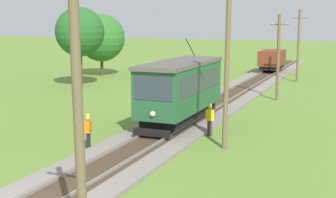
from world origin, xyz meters
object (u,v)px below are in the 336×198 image
red_tram (181,89)px  track_worker (88,130)px  utility_pole_foreground (78,112)px  tree_right_near (101,38)px  utility_pole_near_tram (227,59)px  tree_left_near (80,32)px  utility_pole_mid (278,56)px  freight_car (272,60)px  second_worker (210,118)px  utility_pole_far (298,45)px

red_tram → track_worker: bearing=-108.3°
utility_pole_foreground → tree_right_near: bearing=119.5°
red_tram → utility_pole_near_tram: 5.71m
track_worker → tree_left_near: (-12.06, 18.26, 4.08)m
utility_pole_foreground → utility_pole_mid: 27.67m
utility_pole_foreground → tree_right_near: size_ratio=1.19×
tree_left_near → utility_pole_near_tram: bearing=-40.3°
track_worker → tree_right_near: 30.76m
freight_car → second_worker: (2.36, -31.80, -0.57)m
red_tram → tree_left_near: bearing=140.9°
utility_pole_mid → freight_car: bearing=101.3°
freight_car → utility_pole_far: utility_pole_far is taller
utility_pole_near_tram → second_worker: utility_pole_near_tram is taller
freight_car → track_worker: freight_car is taller
track_worker → tree_left_near: tree_left_near is taller
utility_pole_mid → track_worker: (-5.98, -17.73, -2.42)m
utility_pole_near_tram → tree_left_near: (-18.03, 15.31, 0.72)m
second_worker → tree_right_near: size_ratio=0.26×
utility_pole_far → track_worker: (-5.98, -29.66, -2.71)m
red_tram → tree_right_near: bearing=130.2°
second_worker → freight_car: bearing=-152.7°
red_tram → tree_left_near: size_ratio=1.17×
utility_pole_foreground → second_worker: size_ratio=4.51×
red_tram → track_worker: (-2.21, -6.67, -1.21)m
tree_left_near → tree_right_near: size_ratio=1.08×
red_tram → utility_pole_far: utility_pole_far is taller
red_tram → tree_left_near: (-14.27, 11.59, 2.87)m
utility_pole_near_tram → track_worker: 7.47m
red_tram → track_worker: red_tram is taller
red_tram → utility_pole_foreground: bearing=-77.2°
freight_car → utility_pole_near_tram: utility_pole_near_tram is taller
utility_pole_foreground → tree_left_near: (-18.03, 28.20, 0.95)m
utility_pole_foreground → second_worker: 15.19m
utility_pole_far → utility_pole_near_tram: bearing=-90.0°
utility_pole_near_tram → second_worker: (-1.41, 1.91, -3.36)m
track_worker → tree_left_near: bearing=110.6°
red_tram → utility_pole_near_tram: (3.77, -3.72, 2.15)m
tree_left_near → utility_pole_mid: bearing=-1.7°
second_worker → track_worker: bearing=-20.2°
utility_pole_foreground → tree_right_near: utility_pole_foreground is taller
second_worker → tree_right_near: 29.41m
track_worker → utility_pole_near_tram: bearing=13.5°
utility_pole_far → track_worker: utility_pole_far is taller
utility_pole_mid → tree_left_near: 18.12m
utility_pole_near_tram → second_worker: 4.11m
freight_car → tree_right_near: (-17.00, -9.88, 2.62)m
utility_pole_foreground → utility_pole_near_tram: 12.89m
utility_pole_mid → track_worker: 18.87m
freight_car → utility_pole_mid: bearing=-78.7°
second_worker → utility_pole_mid: bearing=-163.2°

